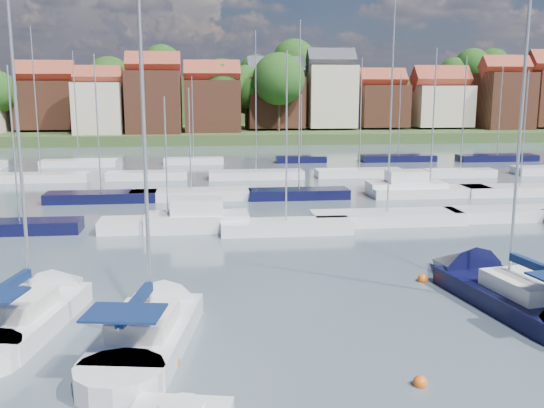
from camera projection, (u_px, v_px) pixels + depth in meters
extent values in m
plane|color=#3F4B56|center=(252.00, 184.00, 61.47)|extent=(260.00, 260.00, 0.00)
cube|color=silver|center=(27.00, 322.00, 24.43)|extent=(4.07, 7.26, 1.20)
cone|color=silver|center=(70.00, 288.00, 28.63)|extent=(3.42, 3.80, 2.86)
cube|color=silver|center=(20.00, 304.00, 23.78)|extent=(2.49, 3.18, 0.70)
cylinder|color=#B2B2B7|center=(19.00, 149.00, 23.59)|extent=(0.14, 0.14, 12.70)
cylinder|color=#B2B2B7|center=(6.00, 291.00, 22.69)|extent=(0.80, 3.76, 0.10)
cube|color=#0D1E45|center=(5.00, 287.00, 22.66)|extent=(0.96, 3.61, 0.35)
cube|color=silver|center=(148.00, 339.00, 22.77)|extent=(4.09, 7.46, 1.20)
cone|color=silver|center=(174.00, 299.00, 27.10)|extent=(3.48, 3.88, 2.94)
cylinder|color=silver|center=(120.00, 384.00, 19.30)|extent=(3.40, 3.40, 1.20)
cube|color=silver|center=(144.00, 320.00, 22.11)|extent=(2.53, 3.25, 0.70)
cylinder|color=#B2B2B7|center=(144.00, 148.00, 21.91)|extent=(0.14, 0.14, 13.08)
cylinder|color=#B2B2B7|center=(136.00, 308.00, 20.99)|extent=(0.76, 3.88, 0.10)
cube|color=#0D1E45|center=(135.00, 304.00, 20.96)|extent=(0.93, 3.72, 0.35)
cube|color=#0D1E45|center=(124.00, 313.00, 19.68)|extent=(2.76, 2.16, 0.08)
cube|color=black|center=(515.00, 302.00, 26.78)|extent=(4.69, 8.60, 1.20)
cone|color=black|center=(452.00, 269.00, 31.60)|extent=(4.00, 4.47, 3.40)
cube|color=silver|center=(526.00, 285.00, 26.07)|extent=(2.90, 3.74, 0.70)
cylinder|color=#B2B2B7|center=(522.00, 111.00, 25.76)|extent=(0.14, 0.14, 15.44)
sphere|color=#D85914|center=(172.00, 365.00, 21.20)|extent=(0.55, 0.55, 0.55)
sphere|color=#D85914|center=(420.00, 385.00, 19.73)|extent=(0.49, 0.49, 0.49)
sphere|color=#D85914|center=(423.00, 281.00, 30.41)|extent=(0.55, 0.55, 0.55)
cube|color=black|center=(20.00, 228.00, 40.54)|extent=(8.01, 2.24, 1.00)
cylinder|color=#B2B2B7|center=(13.00, 145.00, 39.49)|extent=(0.12, 0.12, 10.16)
cube|color=silver|center=(168.00, 225.00, 41.29)|extent=(9.22, 2.58, 1.00)
cylinder|color=#B2B2B7|center=(166.00, 158.00, 40.43)|extent=(0.12, 0.12, 8.18)
cube|color=silver|center=(286.00, 228.00, 40.60)|extent=(8.78, 2.46, 1.00)
cylinder|color=#B2B2B7|center=(286.00, 138.00, 39.47)|extent=(0.12, 0.12, 11.06)
cube|color=silver|center=(387.00, 219.00, 43.44)|extent=(10.79, 3.02, 1.00)
cylinder|color=#B2B2B7|center=(391.00, 107.00, 41.95)|extent=(0.12, 0.12, 14.87)
cube|color=silver|center=(513.00, 214.00, 44.86)|extent=(10.13, 2.84, 1.00)
cylinder|color=#B2B2B7|center=(519.00, 143.00, 43.87)|extent=(0.12, 0.12, 9.59)
cube|color=silver|center=(197.00, 223.00, 41.28)|extent=(7.00, 2.60, 1.40)
cube|color=silver|center=(197.00, 207.00, 41.07)|extent=(3.50, 2.20, 1.30)
cube|color=black|center=(101.00, 198.00, 51.76)|extent=(9.30, 2.60, 1.00)
cylinder|color=#B2B2B7|center=(98.00, 124.00, 50.59)|extent=(0.12, 0.12, 11.48)
cube|color=silver|center=(191.00, 195.00, 52.96)|extent=(10.40, 2.91, 1.00)
cylinder|color=#B2B2B7|center=(190.00, 139.00, 52.04)|extent=(0.12, 0.12, 8.77)
cube|color=black|center=(299.00, 195.00, 53.28)|extent=(8.80, 2.46, 1.00)
cylinder|color=#B2B2B7|center=(300.00, 107.00, 51.84)|extent=(0.12, 0.12, 14.33)
cube|color=silver|center=(430.00, 192.00, 54.47)|extent=(10.73, 3.00, 1.00)
cylinder|color=#B2B2B7|center=(433.00, 119.00, 53.24)|extent=(0.12, 0.12, 12.14)
cube|color=silver|center=(520.00, 191.00, 55.20)|extent=(10.48, 2.93, 1.00)
cylinder|color=#B2B2B7|center=(524.00, 129.00, 54.15)|extent=(0.12, 0.12, 10.28)
cube|color=silver|center=(406.00, 190.00, 55.05)|extent=(7.00, 2.60, 1.40)
cube|color=silver|center=(406.00, 178.00, 54.84)|extent=(3.50, 2.20, 1.30)
cube|color=silver|center=(41.00, 178.00, 63.14)|extent=(9.71, 2.72, 1.00)
cylinder|color=#B2B2B7|center=(36.00, 101.00, 61.65)|extent=(0.12, 0.12, 14.88)
cube|color=silver|center=(147.00, 176.00, 64.62)|extent=(8.49, 2.38, 1.00)
cylinder|color=#B2B2B7|center=(145.00, 118.00, 63.47)|extent=(0.12, 0.12, 11.31)
cube|color=silver|center=(256.00, 175.00, 65.18)|extent=(10.16, 2.85, 1.00)
cylinder|color=#B2B2B7|center=(256.00, 102.00, 63.72)|extent=(0.12, 0.12, 14.59)
cube|color=silver|center=(359.00, 174.00, 66.55)|extent=(9.53, 2.67, 1.00)
cylinder|color=#B2B2B7|center=(361.00, 114.00, 65.34)|extent=(0.12, 0.12, 11.91)
cube|color=silver|center=(460.00, 174.00, 66.39)|extent=(7.62, 2.13, 1.00)
cylinder|color=#B2B2B7|center=(464.00, 113.00, 65.16)|extent=(0.12, 0.12, 12.13)
cube|color=silver|center=(79.00, 164.00, 75.35)|extent=(9.24, 2.59, 1.00)
cylinder|color=#B2B2B7|center=(76.00, 106.00, 74.02)|extent=(0.12, 0.12, 13.17)
cube|color=silver|center=(194.00, 161.00, 77.63)|extent=(7.57, 2.12, 1.00)
cylinder|color=#B2B2B7|center=(193.00, 117.00, 76.58)|extent=(0.12, 0.12, 10.24)
cube|color=black|center=(301.00, 160.00, 79.33)|extent=(6.58, 1.84, 1.00)
cylinder|color=#B2B2B7|center=(301.00, 125.00, 78.48)|extent=(0.12, 0.12, 8.01)
cube|color=black|center=(398.00, 159.00, 80.69)|extent=(9.92, 2.78, 1.00)
cylinder|color=#B2B2B7|center=(400.00, 114.00, 79.58)|extent=(0.12, 0.12, 10.92)
cube|color=black|center=(497.00, 158.00, 81.15)|extent=(10.55, 2.95, 1.00)
cylinder|color=#B2B2B7|center=(500.00, 111.00, 79.97)|extent=(0.12, 0.12, 11.51)
cube|color=#334924|center=(225.00, 130.00, 136.58)|extent=(200.00, 70.00, 3.00)
cube|color=#334924|center=(221.00, 106.00, 160.11)|extent=(200.00, 60.00, 14.00)
cube|color=brown|center=(47.00, 105.00, 112.97)|extent=(10.37, 9.97, 8.73)
cube|color=brown|center=(45.00, 74.00, 111.91)|extent=(10.57, 5.13, 5.13)
cube|color=beige|center=(100.00, 109.00, 105.68)|extent=(8.09, 8.80, 8.96)
cube|color=brown|center=(98.00, 77.00, 104.65)|extent=(8.25, 4.00, 4.00)
cube|color=brown|center=(154.00, 103.00, 107.43)|extent=(9.36, 10.17, 10.97)
cube|color=brown|center=(153.00, 64.00, 106.19)|extent=(9.54, 4.63, 4.63)
cube|color=brown|center=(213.00, 107.00, 110.38)|extent=(9.90, 8.56, 9.42)
cube|color=brown|center=(212.00, 73.00, 109.27)|extent=(10.10, 4.90, 4.90)
cube|color=brown|center=(275.00, 102.00, 116.47)|extent=(10.59, 8.93, 9.49)
cube|color=#383A42|center=(275.00, 70.00, 115.34)|extent=(10.80, 5.24, 5.24)
cube|color=beige|center=(330.00, 97.00, 116.60)|extent=(9.01, 8.61, 11.65)
cube|color=#383A42|center=(331.00, 60.00, 115.30)|extent=(9.19, 4.46, 4.46)
cube|color=brown|center=(381.00, 106.00, 119.26)|extent=(9.10, 9.34, 8.00)
cube|color=brown|center=(382.00, 79.00, 118.30)|extent=(9.28, 4.50, 4.50)
cube|color=beige|center=(439.00, 106.00, 120.17)|extent=(10.86, 9.59, 7.88)
cube|color=brown|center=(441.00, 79.00, 119.18)|extent=(11.07, 5.37, 5.37)
cube|color=brown|center=(503.00, 101.00, 118.67)|extent=(9.18, 9.96, 10.97)
cube|color=brown|center=(505.00, 67.00, 117.44)|extent=(9.36, 4.54, 4.54)
cylinder|color=#382619|center=(471.00, 93.00, 139.82)|extent=(0.50, 0.50, 4.47)
sphere|color=#295019|center=(472.00, 66.00, 138.68)|extent=(8.18, 8.18, 8.18)
cylinder|color=#382619|center=(247.00, 119.00, 115.73)|extent=(0.50, 0.50, 4.46)
sphere|color=#295019|center=(246.00, 87.00, 114.60)|extent=(8.15, 8.15, 8.15)
cylinder|color=#382619|center=(294.00, 93.00, 133.46)|extent=(0.50, 0.50, 5.15)
sphere|color=#295019|center=(294.00, 61.00, 132.15)|extent=(9.41, 9.41, 9.41)
cylinder|color=#382619|center=(163.00, 93.00, 132.86)|extent=(0.50, 0.50, 4.56)
sphere|color=#295019|center=(162.00, 64.00, 131.70)|extent=(8.34, 8.34, 8.34)
cylinder|color=#382619|center=(111.00, 116.00, 121.84)|extent=(0.50, 0.50, 5.15)
sphere|color=#295019|center=(109.00, 80.00, 120.53)|extent=(9.42, 9.42, 9.42)
cylinder|color=#382619|center=(33.00, 103.00, 121.68)|extent=(0.50, 0.50, 3.42)
sphere|color=#295019|center=(32.00, 79.00, 120.81)|extent=(6.26, 6.26, 6.26)
cylinder|color=#382619|center=(293.00, 118.00, 125.49)|extent=(0.50, 0.50, 3.77)
sphere|color=#295019|center=(293.00, 93.00, 124.54)|extent=(6.89, 6.89, 6.89)
cylinder|color=#382619|center=(279.00, 118.00, 111.40)|extent=(0.50, 0.50, 5.21)
sphere|color=#295019|center=(279.00, 79.00, 110.08)|extent=(9.53, 9.53, 9.53)
cylinder|color=#382619|center=(521.00, 120.00, 127.84)|extent=(0.50, 0.50, 2.97)
sphere|color=#295019|center=(522.00, 100.00, 127.08)|extent=(5.44, 5.44, 5.44)
cylinder|color=#382619|center=(223.00, 119.00, 113.07)|extent=(0.50, 0.50, 4.84)
sphere|color=#295019|center=(222.00, 83.00, 111.84)|extent=(8.85, 8.85, 8.85)
cylinder|color=#382619|center=(453.00, 95.00, 139.63)|extent=(0.50, 0.50, 3.72)
sphere|color=#295019|center=(454.00, 72.00, 138.69)|extent=(6.80, 6.80, 6.80)
cylinder|color=#382619|center=(503.00, 119.00, 119.56)|extent=(0.50, 0.50, 4.05)
sphere|color=#295019|center=(505.00, 91.00, 118.53)|extent=(7.40, 7.40, 7.40)
cylinder|color=#382619|center=(256.00, 96.00, 132.29)|extent=(0.50, 0.50, 3.93)
sphere|color=#295019|center=(256.00, 71.00, 131.29)|extent=(7.19, 7.19, 7.19)
cylinder|color=#382619|center=(379.00, 119.00, 122.91)|extent=(0.50, 0.50, 3.82)
sphere|color=#295019|center=(379.00, 93.00, 121.94)|extent=(6.99, 6.99, 6.99)
cylinder|color=#382619|center=(134.00, 123.00, 110.79)|extent=(0.50, 0.50, 3.48)
sphere|color=#295019|center=(133.00, 97.00, 109.91)|extent=(6.37, 6.37, 6.37)
cylinder|color=#382619|center=(498.00, 120.00, 128.51)|extent=(0.50, 0.50, 2.99)
sphere|color=#295019|center=(499.00, 100.00, 127.76)|extent=(5.46, 5.46, 5.46)
cylinder|color=#382619|center=(246.00, 121.00, 118.90)|extent=(0.50, 0.50, 3.25)
sphere|color=#295019|center=(246.00, 99.00, 118.08)|extent=(5.94, 5.94, 5.94)
cylinder|color=#382619|center=(212.00, 122.00, 119.85)|extent=(0.50, 0.50, 2.98)
sphere|color=#295019|center=(212.00, 101.00, 119.09)|extent=(5.46, 5.46, 5.46)
cylinder|color=#382619|center=(491.00, 89.00, 146.61)|extent=(0.50, 0.50, 4.29)
sphere|color=#295019|center=(492.00, 65.00, 145.52)|extent=(7.84, 7.84, 7.84)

